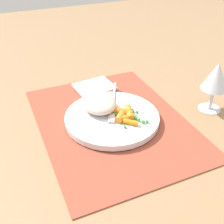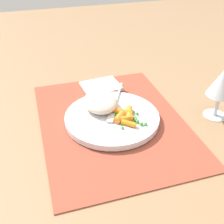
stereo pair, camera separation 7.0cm
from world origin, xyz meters
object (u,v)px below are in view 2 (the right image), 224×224
Objects in this scene: plate at (112,118)px; fork at (115,105)px; rice_mound at (100,102)px; carrot_portion at (125,116)px; napkin at (101,86)px; wine_glass at (222,84)px.

fork is (-0.04, 0.02, 0.01)m from plate.
plate is 2.22× the size of rice_mound.
carrot_portion is 0.79× the size of napkin.
rice_mound reaches higher than napkin.
carrot_portion reaches higher than napkin.
napkin is at bearing -131.87° from wine_glass.
rice_mound is 0.04m from fork.
fork is at bearing 0.89° from napkin.
napkin is at bearing -177.57° from carrot_portion.
plate is at bearing -26.75° from fork.
rice_mound is 0.96× the size of napkin.
wine_glass is 0.35m from napkin.
wine_glass is (0.03, 0.25, 0.07)m from carrot_portion.
fork is at bearing 84.59° from rice_mound.
fork is at bearing -109.73° from wine_glass.
plate is 0.04m from carrot_portion.
wine_glass is at bearing 79.35° from plate.
plate is 1.75× the size of wine_glass.
fork reaches higher than napkin.
wine_glass reaches higher than napkin.
rice_mound is (-0.04, -0.02, 0.03)m from plate.
napkin is (-0.20, -0.01, -0.02)m from carrot_portion.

